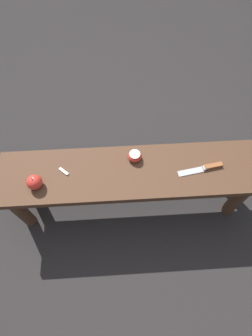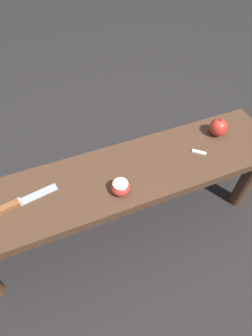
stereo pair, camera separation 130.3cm
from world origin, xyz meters
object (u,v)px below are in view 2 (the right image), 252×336
Objects in this scene: knife at (15,204)px; apple_whole at (218,127)px; apple_cut at (121,187)px; wooden_bench at (121,186)px.

apple_whole reaches higher than knife.
apple_whole is 1.19× the size of apple_cut.
apple_cut is at bearing -112.04° from wooden_bench.
wooden_bench is 0.41m from knife.
apple_whole is 0.52m from apple_cut.
wooden_bench is at bearing -173.54° from apple_whole.
apple_whole is at bearing 14.32° from apple_cut.
wooden_bench is 0.49m from apple_whole.
apple_whole reaches higher than wooden_bench.
apple_cut is (0.37, -0.08, 0.02)m from knife.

